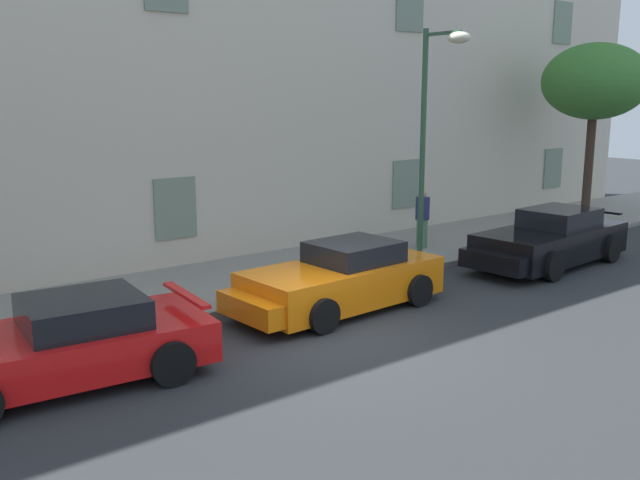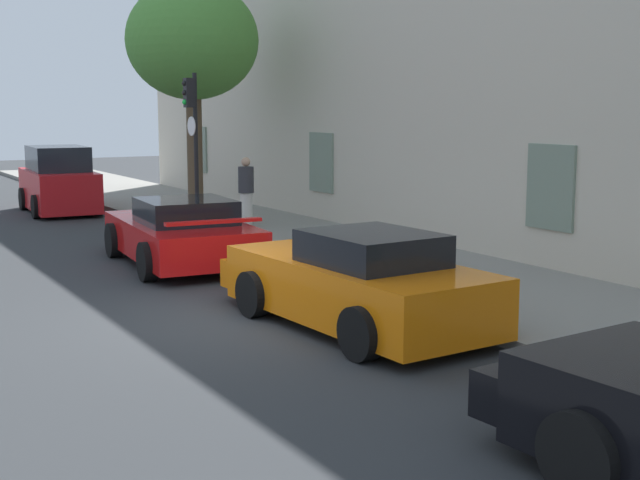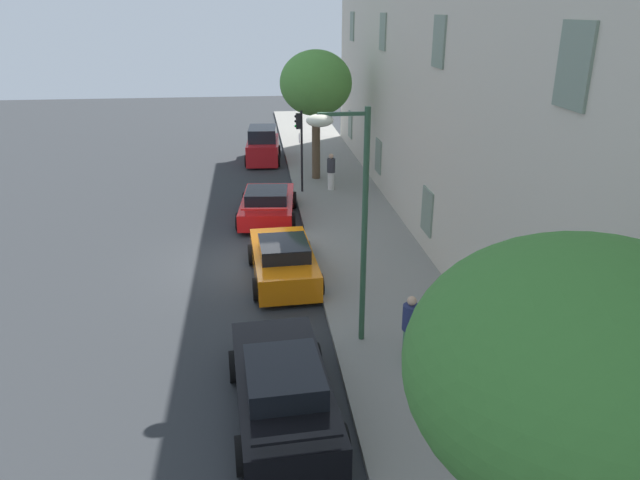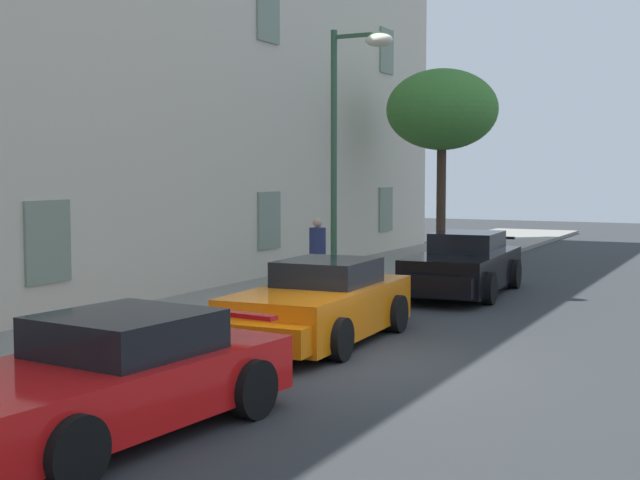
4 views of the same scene
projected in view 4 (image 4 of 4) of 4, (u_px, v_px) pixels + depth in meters
The scene contains 8 objects.
ground_plane at pixel (356, 363), 12.97m from camera, with size 80.00×80.00×0.00m, color #2B2D30.
sidewalk at pixel (133, 335), 14.87m from camera, with size 60.00×3.88×0.14m, color gray.
sportscar_red_lead at pixel (95, 384), 9.27m from camera, with size 4.87×2.53×1.29m.
sportscar_yellow_flank at pixel (316, 307), 14.48m from camera, with size 4.69×2.20×1.36m.
sportscar_white_middle at pixel (462, 268), 20.22m from camera, with size 5.20×2.30×1.43m.
tree_near_kerb at pixel (442, 110), 26.40m from camera, with size 3.40×3.40×5.86m.
street_lamp at pixel (352, 113), 18.54m from camera, with size 0.44×1.42×5.76m.
pedestrian_strolling at pixel (318, 253), 20.33m from camera, with size 0.55×0.55×1.65m.
Camera 4 is at (-11.64, -5.32, 2.84)m, focal length 48.67 mm.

